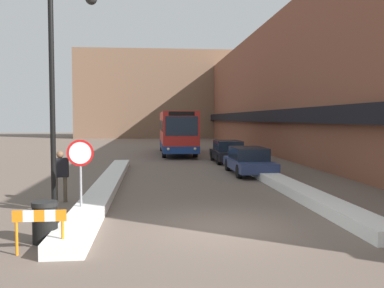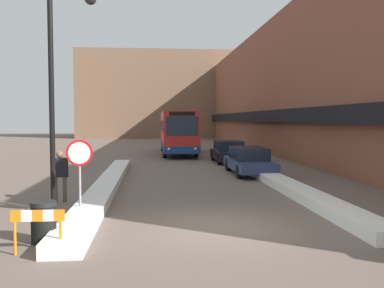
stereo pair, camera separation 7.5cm
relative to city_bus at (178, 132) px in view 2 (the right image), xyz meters
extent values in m
plane|color=#66564C|center=(-0.29, -23.55, -1.82)|extent=(160.00, 160.00, 0.00)
cube|color=brown|center=(9.71, 0.45, 3.53)|extent=(5.00, 60.00, 10.70)
cube|color=black|center=(6.96, 0.45, 1.23)|extent=(0.50, 60.00, 0.90)
cube|color=brown|center=(-0.29, 32.32, 4.72)|extent=(26.00, 8.00, 13.08)
cube|color=silver|center=(-3.89, -16.92, -1.66)|extent=(0.90, 17.90, 0.32)
cube|color=silver|center=(3.31, -15.40, -1.64)|extent=(0.90, 20.45, 0.36)
cube|color=red|center=(0.00, 0.01, 0.09)|extent=(2.55, 10.41, 2.96)
cube|color=navy|center=(0.00, 0.01, -1.13)|extent=(2.57, 10.43, 0.52)
cube|color=#192333|center=(0.00, 0.01, 0.50)|extent=(2.57, 9.57, 0.81)
cube|color=#192333|center=(0.00, -5.21, 0.53)|extent=(2.24, 0.03, 1.33)
cube|color=black|center=(0.00, -5.21, 1.39)|extent=(1.78, 0.03, 0.28)
sphere|color=#F2EAC6|center=(-0.92, -5.22, -1.04)|extent=(0.20, 0.20, 0.20)
sphere|color=#F2EAC6|center=(0.92, -5.22, -1.04)|extent=(0.20, 0.20, 0.20)
cylinder|color=black|center=(-1.15, -3.22, -1.31)|extent=(0.28, 1.01, 1.01)
cylinder|color=black|center=(1.15, -3.22, -1.31)|extent=(0.28, 1.01, 1.01)
cylinder|color=black|center=(-1.15, 3.23, -1.31)|extent=(0.28, 1.01, 1.01)
cylinder|color=black|center=(1.15, 3.23, -1.31)|extent=(0.28, 1.01, 1.01)
cube|color=navy|center=(2.91, -12.93, -1.31)|extent=(1.84, 4.87, 0.49)
cube|color=#192333|center=(2.91, -12.81, -0.75)|extent=(1.62, 2.68, 0.62)
cylinder|color=black|center=(3.75, -14.44, -1.48)|extent=(0.20, 0.67, 0.67)
cylinder|color=black|center=(2.08, -14.44, -1.48)|extent=(0.20, 0.67, 0.67)
cylinder|color=black|center=(3.75, -11.42, -1.48)|extent=(0.20, 0.67, 0.67)
cylinder|color=black|center=(2.08, -11.42, -1.48)|extent=(0.20, 0.67, 0.67)
cube|color=black|center=(2.91, -6.97, -1.30)|extent=(1.84, 4.41, 0.53)
cube|color=#192333|center=(2.91, -6.86, -0.72)|extent=(1.62, 2.43, 0.64)
cylinder|color=black|center=(3.75, -8.34, -1.50)|extent=(0.20, 0.63, 0.63)
cylinder|color=black|center=(2.07, -8.34, -1.50)|extent=(0.20, 0.63, 0.63)
cylinder|color=black|center=(3.75, -5.60, -1.50)|extent=(0.20, 0.63, 0.63)
cylinder|color=black|center=(2.07, -5.60, -1.50)|extent=(0.20, 0.63, 0.63)
cylinder|color=gray|center=(-4.11, -22.03, -0.69)|extent=(0.07, 0.07, 2.25)
cylinder|color=red|center=(-4.11, -22.05, 0.05)|extent=(0.76, 0.03, 0.76)
cylinder|color=white|center=(-4.11, -22.06, 0.05)|extent=(0.62, 0.02, 0.62)
cylinder|color=black|center=(-5.07, -21.10, 1.56)|extent=(0.16, 0.16, 6.76)
cylinder|color=brown|center=(-5.31, -19.73, -1.39)|extent=(0.13, 0.13, 0.87)
cylinder|color=brown|center=(-5.02, -19.62, -1.39)|extent=(0.13, 0.13, 0.87)
cube|color=black|center=(-5.17, -19.68, -0.63)|extent=(0.52, 0.37, 0.65)
sphere|color=brown|center=(-5.17, -19.68, -0.18)|extent=(0.24, 0.24, 0.24)
cylinder|color=black|center=(-5.38, -19.76, -0.66)|extent=(0.10, 0.10, 0.61)
cylinder|color=black|center=(-4.95, -19.59, -0.66)|extent=(0.10, 0.10, 0.61)
cylinder|color=black|center=(-4.52, -24.51, -1.39)|extent=(0.56, 0.56, 0.85)
cylinder|color=black|center=(-4.52, -24.51, -0.92)|extent=(0.59, 0.59, 0.10)
cylinder|color=orange|center=(-4.89, -25.39, -1.47)|extent=(0.06, 0.06, 0.70)
cylinder|color=orange|center=(-3.95, -25.39, -1.47)|extent=(0.06, 0.06, 0.70)
cube|color=orange|center=(-4.86, -25.39, -1.00)|extent=(0.22, 0.04, 0.24)
cube|color=white|center=(-4.64, -25.39, -1.00)|extent=(0.22, 0.04, 0.24)
cube|color=orange|center=(-4.42, -25.39, -1.00)|extent=(0.22, 0.04, 0.24)
cube|color=white|center=(-4.20, -25.39, -1.00)|extent=(0.22, 0.04, 0.24)
cube|color=orange|center=(-3.98, -25.39, -1.00)|extent=(0.22, 0.04, 0.24)
camera|label=1|loc=(-2.09, -34.44, 1.02)|focal=40.00mm
camera|label=2|loc=(-2.01, -34.45, 1.02)|focal=40.00mm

